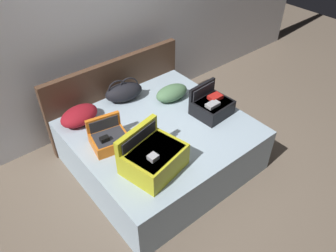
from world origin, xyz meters
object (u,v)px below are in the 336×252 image
at_px(hard_case_medium, 212,106).
at_px(duffel_bag, 124,92).
at_px(bed, 161,146).
at_px(pillow_center_head, 172,93).
at_px(hard_case_small, 109,138).
at_px(pillow_near_headboard, 79,116).
at_px(hard_case_large, 153,157).

bearing_deg(hard_case_medium, duffel_bag, 122.16).
bearing_deg(hard_case_medium, bed, 160.17).
bearing_deg(hard_case_medium, pillow_center_head, 104.58).
xyz_separation_m(bed, hard_case_small, (-0.59, 0.11, 0.37)).
xyz_separation_m(hard_case_small, pillow_near_headboard, (-0.06, 0.54, 0.00)).
distance_m(hard_case_large, hard_case_small, 0.58).
height_order(bed, hard_case_large, hard_case_large).
xyz_separation_m(hard_case_small, pillow_center_head, (1.04, 0.22, 0.01)).
height_order(duffel_bag, pillow_center_head, duffel_bag).
bearing_deg(hard_case_large, hard_case_medium, 1.63).
bearing_deg(pillow_near_headboard, hard_case_medium, -33.32).
height_order(bed, pillow_near_headboard, pillow_near_headboard).
distance_m(bed, hard_case_small, 0.71).
bearing_deg(pillow_near_headboard, bed, -45.25).
bearing_deg(hard_case_small, pillow_center_head, 22.74).
relative_size(hard_case_small, duffel_bag, 0.82).
bearing_deg(pillow_center_head, hard_case_small, -167.76).
xyz_separation_m(hard_case_medium, hard_case_small, (-1.21, 0.29, -0.02)).
relative_size(hard_case_large, hard_case_small, 1.50).
relative_size(bed, pillow_near_headboard, 4.12).
bearing_deg(duffel_bag, pillow_center_head, -37.82).
bearing_deg(duffel_bag, hard_case_small, -134.39).
relative_size(bed, hard_case_medium, 4.38).
bearing_deg(pillow_center_head, duffel_bag, 142.18).
xyz_separation_m(hard_case_large, pillow_center_head, (0.88, 0.79, -0.05)).
distance_m(bed, hard_case_medium, 0.75).
height_order(hard_case_medium, duffel_bag, hard_case_medium).
relative_size(hard_case_large, pillow_near_headboard, 1.37).
bearing_deg(bed, pillow_center_head, 37.25).
relative_size(bed, duffel_bag, 3.68).
relative_size(duffel_bag, pillow_center_head, 1.18).
relative_size(hard_case_large, pillow_center_head, 1.44).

